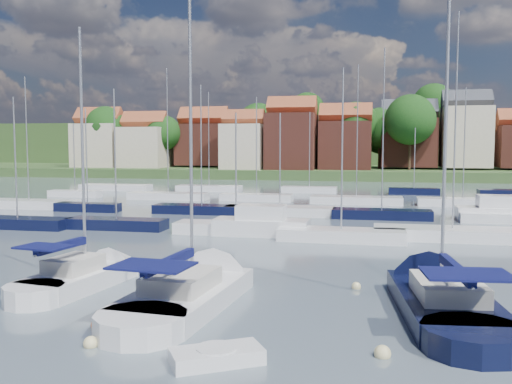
# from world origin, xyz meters

# --- Properties ---
(ground) EXTENTS (260.00, 260.00, 0.00)m
(ground) POSITION_xyz_m (0.00, 40.00, 0.00)
(ground) COLOR #4D5C69
(ground) RESTS_ON ground
(sailboat_left) EXTENTS (3.90, 9.83, 13.10)m
(sailboat_left) POSITION_xyz_m (-10.42, 4.02, 0.36)
(sailboat_left) COLOR silver
(sailboat_left) RESTS_ON ground
(sailboat_centre) EXTENTS (4.35, 12.78, 17.00)m
(sailboat_centre) POSITION_xyz_m (-4.53, 2.89, 0.35)
(sailboat_centre) COLOR silver
(sailboat_centre) RESTS_ON ground
(sailboat_navy) EXTENTS (4.79, 13.18, 17.79)m
(sailboat_navy) POSITION_xyz_m (5.48, 3.96, 0.35)
(sailboat_navy) COLOR black
(sailboat_navy) RESTS_ON ground
(tender) EXTENTS (3.07, 2.56, 0.60)m
(tender) POSITION_xyz_m (-1.75, -4.50, 0.23)
(tender) COLOR silver
(tender) RESTS_ON ground
(buoy_b) EXTENTS (0.50, 0.50, 0.50)m
(buoy_b) POSITION_xyz_m (-6.26, -3.95, 0.00)
(buoy_b) COLOR beige
(buoy_b) RESTS_ON ground
(buoy_c) EXTENTS (0.53, 0.53, 0.53)m
(buoy_c) POSITION_xyz_m (-6.97, -2.06, 0.00)
(buoy_c) COLOR #D85914
(buoy_c) RESTS_ON ground
(buoy_d) EXTENTS (0.55, 0.55, 0.55)m
(buoy_d) POSITION_xyz_m (3.24, -2.87, 0.00)
(buoy_d) COLOR beige
(buoy_d) RESTS_ON ground
(buoy_e) EXTENTS (0.43, 0.43, 0.43)m
(buoy_e) POSITION_xyz_m (2.13, 5.61, 0.00)
(buoy_e) COLOR beige
(buoy_e) RESTS_ON ground
(buoy_g) EXTENTS (0.44, 0.44, 0.44)m
(buoy_g) POSITION_xyz_m (4.49, -0.29, 0.00)
(buoy_g) COLOR #D85914
(buoy_g) RESTS_ON ground
(marina_field) EXTENTS (79.62, 41.41, 15.93)m
(marina_field) POSITION_xyz_m (1.91, 35.15, 0.43)
(marina_field) COLOR silver
(marina_field) RESTS_ON ground
(far_shore_town) EXTENTS (212.46, 90.00, 22.27)m
(far_shore_town) POSITION_xyz_m (2.23, 132.67, 4.61)
(far_shore_town) COLOR #3E592C
(far_shore_town) RESTS_ON ground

